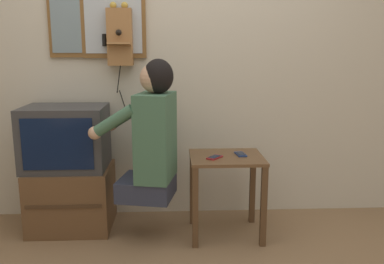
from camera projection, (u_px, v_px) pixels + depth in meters
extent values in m
cube|color=beige|center=(171.00, 54.00, 3.13)|extent=(6.80, 0.05, 2.55)
cube|color=brown|center=(227.00, 157.00, 2.84)|extent=(0.51, 0.44, 0.02)
cube|color=#523822|center=(195.00, 208.00, 2.70)|extent=(0.04, 0.04, 0.56)
cube|color=#523822|center=(264.00, 207.00, 2.72)|extent=(0.04, 0.04, 0.56)
cube|color=#523822|center=(192.00, 188.00, 3.08)|extent=(0.04, 0.04, 0.56)
cube|color=#523822|center=(252.00, 187.00, 3.10)|extent=(0.04, 0.04, 0.56)
cube|color=#2D3347|center=(147.00, 188.00, 2.82)|extent=(0.42, 0.40, 0.14)
cube|color=#426B51|center=(156.00, 137.00, 2.73)|extent=(0.29, 0.39, 0.59)
sphere|color=tan|center=(155.00, 78.00, 2.65)|extent=(0.20, 0.20, 0.20)
ellipsoid|color=black|center=(158.00, 76.00, 2.65)|extent=(0.24, 0.24, 0.23)
cylinder|color=#426B51|center=(113.00, 121.00, 2.60)|extent=(0.31, 0.14, 0.23)
cylinder|color=#426B51|center=(128.00, 114.00, 2.89)|extent=(0.31, 0.14, 0.23)
sphere|color=tan|center=(95.00, 133.00, 2.64)|extent=(0.09, 0.09, 0.09)
sphere|color=tan|center=(111.00, 125.00, 2.93)|extent=(0.09, 0.09, 0.09)
cube|color=brown|center=(72.00, 198.00, 3.02)|extent=(0.58, 0.47, 0.46)
cube|color=#432E1C|center=(63.00, 207.00, 2.79)|extent=(0.53, 0.01, 0.02)
cube|color=#38383A|center=(66.00, 137.00, 2.94)|extent=(0.58, 0.43, 0.45)
cube|color=#0C1938|center=(57.00, 144.00, 2.72)|extent=(0.48, 0.01, 0.35)
cube|color=#9E6B3D|center=(120.00, 37.00, 3.01)|extent=(0.18, 0.11, 0.41)
cube|color=#9E6B3D|center=(119.00, 44.00, 2.93)|extent=(0.17, 0.07, 0.03)
sphere|color=#B79338|center=(113.00, 5.00, 2.95)|extent=(0.05, 0.05, 0.05)
sphere|color=#B79338|center=(125.00, 5.00, 2.95)|extent=(0.05, 0.05, 0.05)
cone|color=black|center=(118.00, 32.00, 2.90)|extent=(0.04, 0.05, 0.04)
cylinder|color=black|center=(104.00, 40.00, 3.00)|extent=(0.03, 0.03, 0.09)
cylinder|color=black|center=(119.00, 79.00, 3.05)|extent=(0.04, 0.04, 0.22)
cylinder|color=black|center=(123.00, 103.00, 3.09)|extent=(0.07, 0.06, 0.19)
cube|color=brown|center=(70.00, 24.00, 3.01)|extent=(0.32, 0.02, 0.49)
cube|color=gray|center=(70.00, 24.00, 3.00)|extent=(0.28, 0.01, 0.42)
cube|color=brown|center=(113.00, 11.00, 3.00)|extent=(0.48, 0.03, 0.69)
cube|color=#B2BCC6|center=(113.00, 10.00, 2.99)|extent=(0.42, 0.01, 0.62)
cube|color=maroon|center=(215.00, 157.00, 2.78)|extent=(0.12, 0.13, 0.01)
cube|color=black|center=(215.00, 156.00, 2.78)|extent=(0.10, 0.11, 0.00)
cube|color=navy|center=(241.00, 154.00, 2.86)|extent=(0.08, 0.13, 0.01)
cube|color=black|center=(241.00, 153.00, 2.86)|extent=(0.06, 0.10, 0.00)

